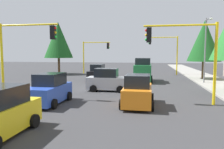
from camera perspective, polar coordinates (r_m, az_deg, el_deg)
The scene contains 15 objects.
ground_plane at distance 20.98m, azimuth 0.49°, elevation -3.41°, with size 120.00×120.00×0.00m, color #353538.
sidewalk_kerb at distance 26.58m, azimuth 25.41°, elevation -1.90°, with size 80.00×4.00×0.15m, color gray.
lane_arrow_near at distance 11.49m, azimuth -25.24°, elevation -11.40°, with size 2.40×1.10×1.10m.
traffic_signal_far_left at distance 34.53m, azimuth 14.01°, elevation 6.89°, with size 0.36×4.59×5.95m.
traffic_signal_near_right at distance 17.11m, azimuth -22.36°, elevation 7.23°, with size 0.36×4.59×5.48m.
traffic_signal_near_left at distance 14.60m, azimuth 18.73°, elevation 7.01°, with size 0.36×4.59×5.21m.
traffic_signal_far_right at distance 35.63m, azimuth -4.68°, elevation 6.27°, with size 0.36×4.59×5.27m.
street_lamp_curbside at distance 24.74m, azimuth 23.74°, elevation 7.58°, with size 2.15×0.28×7.00m.
tree_opposite_side at distance 35.59m, azimuth -14.03°, elevation 8.85°, with size 4.52×4.52×8.28m.
tree_roadside_mid at distance 29.22m, azimuth 23.29°, elevation 8.19°, with size 4.05×4.05×7.40m.
delivery_van_green at distance 25.47m, azimuth 8.21°, elevation 1.00°, with size 4.80×2.22×2.77m.
car_blue at distance 14.65m, azimuth -16.30°, elevation -3.96°, with size 3.87×2.03×1.98m.
car_silver at distance 18.95m, azimuth -1.07°, elevation -1.64°, with size 1.96×3.73×1.98m.
car_orange at distance 13.57m, azimuth 6.84°, elevation -4.52°, with size 3.75×2.00×1.98m.
car_black at distance 26.68m, azimuth -3.90°, elevation 0.41°, with size 3.92×1.93×1.98m.
Camera 1 is at (20.44, 3.48, 3.24)m, focal length 34.47 mm.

